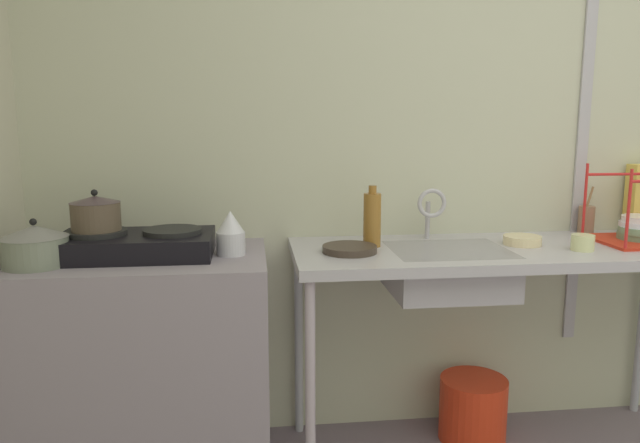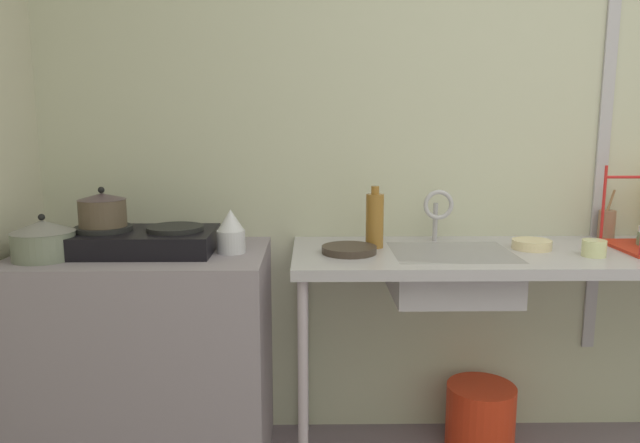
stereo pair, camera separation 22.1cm
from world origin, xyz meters
The scene contains 16 objects.
wall_back centered at (0.00, 1.89, 1.23)m, with size 5.20×0.10×2.47m, color #BBBBA0.
wall_metal_strip centered at (0.16, 1.83, 1.36)m, with size 0.05×0.01×1.97m, color #ACA8B0.
counter_concrete centered at (-1.71, 1.55, 0.44)m, with size 0.93×0.58×0.87m, color gray.
counter_sink centered at (-0.30, 1.55, 0.81)m, with size 1.68×0.58×0.87m.
stove centered at (-1.72, 1.55, 0.92)m, with size 0.56×0.33×0.10m.
pot_on_left_burner centered at (-1.85, 1.55, 1.03)m, with size 0.18×0.18×0.15m.
pot_beside_stove centered at (-2.03, 1.44, 0.94)m, with size 0.22×0.22×0.16m.
percolator centered at (-1.37, 1.53, 0.95)m, with size 0.11×0.11×0.16m.
sink_basin centered at (-0.54, 1.52, 0.79)m, with size 0.45×0.38×0.17m, color #ACA8B0.
faucet centered at (-0.56, 1.70, 1.01)m, with size 0.12×0.07×0.22m.
frying_pan centered at (-0.93, 1.51, 0.88)m, with size 0.21×0.21×0.03m, color #3B2F26.
cup_by_rack centered at (-0.04, 1.45, 0.90)m, with size 0.09×0.09×0.06m, color beige.
small_bowl_on_drainboard centered at (-0.22, 1.57, 0.89)m, with size 0.15×0.15×0.04m, color beige.
bottle_by_sink centered at (-0.82, 1.61, 0.98)m, with size 0.07×0.07×0.24m.
utensil_jar centered at (0.17, 1.78, 0.93)m, with size 0.07×0.07×0.21m.
bucket_on_floor centered at (-0.36, 1.64, 0.14)m, with size 0.28×0.28×0.27m, color red.
Camera 1 is at (-1.29, -0.62, 1.36)m, focal length 33.01 mm.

